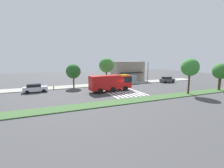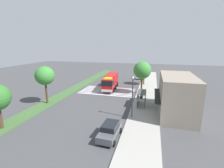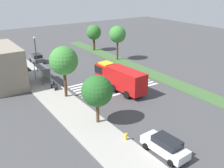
{
  "view_description": "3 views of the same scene",
  "coord_description": "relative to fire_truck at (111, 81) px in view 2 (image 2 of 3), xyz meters",
  "views": [
    {
      "loc": [
        -15.26,
        -29.95,
        6.7
      ],
      "look_at": [
        -2.03,
        0.37,
        1.54
      ],
      "focal_mm": 25.24,
      "sensor_mm": 36.0,
      "label": 1
    },
    {
      "loc": [
        33.77,
        10.02,
        10.44
      ],
      "look_at": [
        -1.94,
        0.7,
        1.36
      ],
      "focal_mm": 25.24,
      "sensor_mm": 36.0,
      "label": 2
    },
    {
      "loc": [
        -30.71,
        20.8,
        14.9
      ],
      "look_at": [
        -2.54,
        1.7,
        1.29
      ],
      "focal_mm": 41.29,
      "sensor_mm": 36.0,
      "label": 3
    }
  ],
  "objects": [
    {
      "name": "parked_car_west",
      "position": [
        -14.95,
        5.37,
        -1.06
      ],
      "size": [
        4.73,
        2.21,
        1.74
      ],
      "rotation": [
        0.0,
        0.0,
        0.06
      ],
      "color": "silver",
      "rests_on": "ground_plane"
    },
    {
      "name": "parked_car_mid",
      "position": [
        20.13,
        5.38,
        -1.08
      ],
      "size": [
        4.29,
        2.24,
        1.71
      ],
      "rotation": [
        0.0,
        0.0,
        -0.05
      ],
      "color": "#474C51",
      "rests_on": "ground_plane"
    },
    {
      "name": "bench_near_shelter",
      "position": [
        5.18,
        7.86,
        -1.37
      ],
      "size": [
        1.6,
        0.5,
        0.9
      ],
      "color": "black",
      "rests_on": "sidewalk"
    },
    {
      "name": "median_tree_far_west",
      "position": [
        12.49,
        -8.64,
        3.25
      ],
      "size": [
        3.32,
        3.32,
        6.77
      ],
      "color": "#47301E",
      "rests_on": "median_strip"
    },
    {
      "name": "sidewalk_tree_west",
      "position": [
        1.79,
        7.58,
        3.25
      ],
      "size": [
        3.79,
        3.79,
        6.99
      ],
      "color": "#47301E",
      "rests_on": "sidewalk"
    },
    {
      "name": "sidewalk_tree_far_west",
      "position": [
        -6.65,
        7.58,
        1.94
      ],
      "size": [
        3.46,
        3.46,
        5.51
      ],
      "color": "#513823",
      "rests_on": "sidewalk"
    },
    {
      "name": "ground_plane",
      "position": [
        2.12,
        -0.28,
        -1.96
      ],
      "size": [
        120.0,
        120.0,
        0.0
      ],
      "primitive_type": "plane",
      "color": "#424244"
    },
    {
      "name": "bus_stop_shelter",
      "position": [
        9.18,
        7.82,
        -0.07
      ],
      "size": [
        3.5,
        1.4,
        2.46
      ],
      "color": "#4C4C51",
      "rests_on": "sidewalk"
    },
    {
      "name": "street_lamp",
      "position": [
        14.48,
        7.18,
        1.79
      ],
      "size": [
        0.36,
        0.36,
        6.1
      ],
      "color": "#2D2D30",
      "rests_on": "sidewalk"
    },
    {
      "name": "storefront_building",
      "position": [
        11.31,
        13.49,
        1.08
      ],
      "size": [
        9.68,
        5.64,
        6.08
      ],
      "color": "gray",
      "rests_on": "ground_plane"
    },
    {
      "name": "median_strip",
      "position": [
        2.12,
        -8.64,
        -1.89
      ],
      "size": [
        60.0,
        3.0,
        0.14
      ],
      "primitive_type": "cube",
      "color": "#3D6033",
      "rests_on": "ground_plane"
    },
    {
      "name": "sidewalk",
      "position": [
        2.12,
        8.83,
        -1.89
      ],
      "size": [
        60.0,
        4.51,
        0.14
      ],
      "primitive_type": "cube",
      "color": "#9E9B93",
      "rests_on": "ground_plane"
    },
    {
      "name": "fire_hydrant",
      "position": [
        -11.25,
        7.08,
        -1.47
      ],
      "size": [
        0.28,
        0.28,
        0.7
      ],
      "primitive_type": "cylinder",
      "color": "gold",
      "rests_on": "sidewalk"
    },
    {
      "name": "fire_truck",
      "position": [
        0.0,
        0.0,
        0.0
      ],
      "size": [
        9.46,
        3.23,
        3.44
      ],
      "rotation": [
        0.0,
        0.0,
        0.08
      ],
      "color": "#B71414",
      "rests_on": "ground_plane"
    },
    {
      "name": "crosswalk",
      "position": [
        1.72,
        -0.28,
        -1.95
      ],
      "size": [
        6.75,
        12.34,
        0.01
      ],
      "color": "silver",
      "rests_on": "ground_plane"
    }
  ]
}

